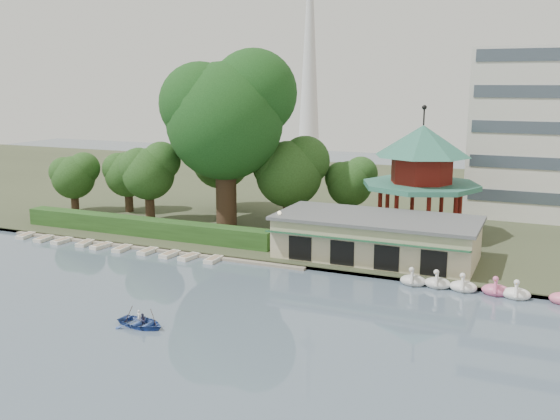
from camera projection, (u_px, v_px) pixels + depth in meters
The scene contains 14 objects.
ground_plane at pixel (147, 328), 42.43m from camera, with size 220.00×220.00×0.00m, color slate.
shore at pixel (362, 198), 89.06m from camera, with size 220.00×70.00×0.40m, color #424930.
embankment at pixel (257, 261), 57.93m from camera, with size 220.00×0.60×0.30m, color gray.
dock at pixel (149, 248), 62.55m from camera, with size 34.00×1.60×0.24m, color gray.
boathouse at pixel (376, 237), 57.75m from camera, with size 18.60×9.39×3.90m.
pavilion at pixel (422, 170), 64.93m from camera, with size 12.40×12.40×13.50m.
broadcast_tower at pixel (310, 19), 177.66m from camera, with size 8.00×8.00×96.00m.
hedge at pixel (144, 227), 66.45m from camera, with size 30.00×2.00×1.80m, color #28501E.
lamp_post at pixel (279, 225), 58.22m from camera, with size 0.36×0.36×4.28m.
big_tree at pixel (227, 112), 68.54m from camera, with size 14.27×13.29×19.72m.
small_trees at pixel (217, 167), 74.71m from camera, with size 38.85×16.86×10.81m.
swan_boats at pixel (524, 294), 48.13m from camera, with size 19.47×2.18×1.92m.
moored_rowboats at pixel (113, 247), 62.58m from camera, with size 24.33×2.71×0.36m.
rowboat_with_passengers at pixel (141, 319), 42.66m from camera, with size 5.34×4.08×2.01m.
Camera 1 is at (24.27, -32.96, 16.49)m, focal length 40.00 mm.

